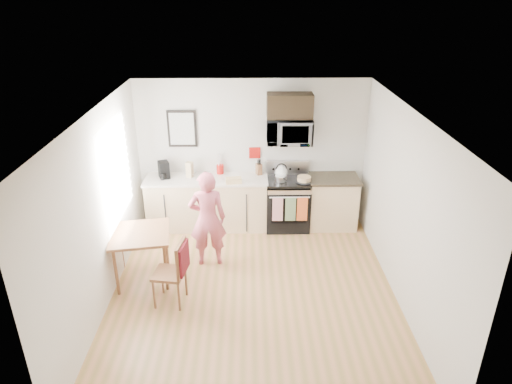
{
  "coord_description": "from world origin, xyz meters",
  "views": [
    {
      "loc": [
        -0.05,
        -5.32,
        4.01
      ],
      "look_at": [
        0.05,
        1.0,
        1.13
      ],
      "focal_mm": 32.0,
      "sensor_mm": 36.0,
      "label": 1
    }
  ],
  "objects_px": {
    "range": "(287,204)",
    "microwave": "(289,131)",
    "person": "(208,219)",
    "cake": "(304,179)",
    "dining_table": "(140,238)",
    "chair": "(178,265)"
  },
  "relations": [
    {
      "from": "person",
      "to": "dining_table",
      "type": "bearing_deg",
      "value": 17.91
    },
    {
      "from": "range",
      "to": "person",
      "type": "xyz_separation_m",
      "value": [
        -1.32,
        -1.17,
        0.34
      ]
    },
    {
      "from": "microwave",
      "to": "cake",
      "type": "bearing_deg",
      "value": -40.68
    },
    {
      "from": "range",
      "to": "chair",
      "type": "relative_size",
      "value": 1.21
    },
    {
      "from": "range",
      "to": "chair",
      "type": "height_order",
      "value": "range"
    },
    {
      "from": "microwave",
      "to": "cake",
      "type": "height_order",
      "value": "microwave"
    },
    {
      "from": "microwave",
      "to": "dining_table",
      "type": "bearing_deg",
      "value": -143.2
    },
    {
      "from": "microwave",
      "to": "chair",
      "type": "bearing_deg",
      "value": -125.72
    },
    {
      "from": "chair",
      "to": "dining_table",
      "type": "bearing_deg",
      "value": 145.52
    },
    {
      "from": "chair",
      "to": "cake",
      "type": "bearing_deg",
      "value": 56.28
    },
    {
      "from": "chair",
      "to": "person",
      "type": "bearing_deg",
      "value": 81.27
    },
    {
      "from": "range",
      "to": "microwave",
      "type": "height_order",
      "value": "microwave"
    },
    {
      "from": "microwave",
      "to": "cake",
      "type": "xyz_separation_m",
      "value": [
        0.26,
        -0.22,
        -0.79
      ]
    },
    {
      "from": "range",
      "to": "person",
      "type": "relative_size",
      "value": 0.75
    },
    {
      "from": "range",
      "to": "microwave",
      "type": "bearing_deg",
      "value": 90.06
    },
    {
      "from": "person",
      "to": "cake",
      "type": "relative_size",
      "value": 5.42
    },
    {
      "from": "person",
      "to": "range",
      "type": "bearing_deg",
      "value": -144.08
    },
    {
      "from": "person",
      "to": "dining_table",
      "type": "xyz_separation_m",
      "value": [
        -0.94,
        -0.41,
        -0.09
      ]
    },
    {
      "from": "microwave",
      "to": "person",
      "type": "bearing_deg",
      "value": -135.9
    },
    {
      "from": "person",
      "to": "cake",
      "type": "distance_m",
      "value": 1.91
    },
    {
      "from": "dining_table",
      "to": "chair",
      "type": "height_order",
      "value": "chair"
    },
    {
      "from": "range",
      "to": "cake",
      "type": "height_order",
      "value": "range"
    }
  ]
}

